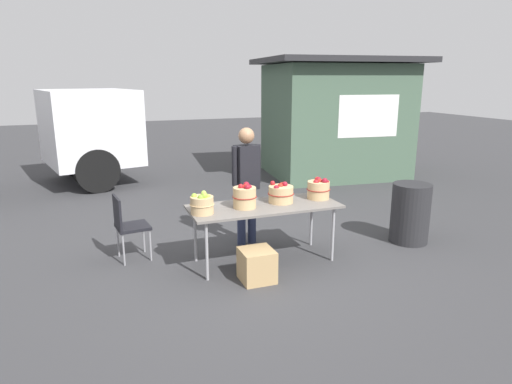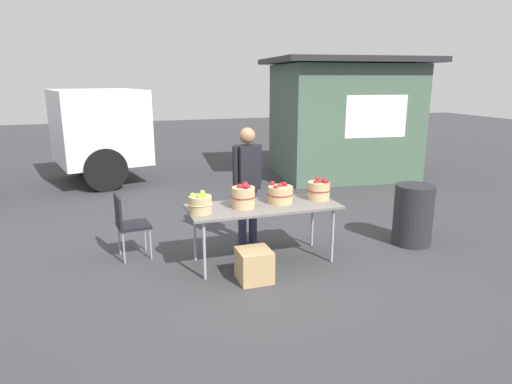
% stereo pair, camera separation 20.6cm
% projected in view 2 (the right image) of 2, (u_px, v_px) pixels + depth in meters
% --- Properties ---
extents(ground_plane, '(40.00, 40.00, 0.00)m').
position_uv_depth(ground_plane, '(263.00, 261.00, 5.81)').
color(ground_plane, '#38383A').
extents(market_table, '(1.90, 0.76, 0.75)m').
position_uv_depth(market_table, '(263.00, 209.00, 5.64)').
color(market_table, slate).
rests_on(market_table, ground).
extents(apple_basket_green_0, '(0.29, 0.29, 0.27)m').
position_uv_depth(apple_basket_green_0, '(200.00, 204.00, 5.28)').
color(apple_basket_green_0, tan).
rests_on(apple_basket_green_0, market_table).
extents(apple_basket_red_0, '(0.30, 0.30, 0.31)m').
position_uv_depth(apple_basket_red_0, '(243.00, 196.00, 5.50)').
color(apple_basket_red_0, tan).
rests_on(apple_basket_red_0, market_table).
extents(apple_basket_red_1, '(0.34, 0.34, 0.27)m').
position_uv_depth(apple_basket_red_1, '(280.00, 194.00, 5.72)').
color(apple_basket_red_1, tan).
rests_on(apple_basket_red_1, market_table).
extents(apple_basket_red_2, '(0.31, 0.31, 0.29)m').
position_uv_depth(apple_basket_red_2, '(319.00, 190.00, 5.88)').
color(apple_basket_red_2, tan).
rests_on(apple_basket_red_2, market_table).
extents(vendor_adult, '(0.43, 0.26, 1.66)m').
position_uv_depth(vendor_adult, '(247.00, 177.00, 6.19)').
color(vendor_adult, '#262D4C').
rests_on(vendor_adult, ground).
extents(food_kiosk, '(3.78, 3.24, 2.74)m').
position_uv_depth(food_kiosk, '(343.00, 117.00, 10.63)').
color(food_kiosk, '#47604C').
rests_on(food_kiosk, ground).
extents(folding_chair, '(0.45, 0.45, 0.86)m').
position_uv_depth(folding_chair, '(128.00, 221.00, 5.79)').
color(folding_chair, black).
rests_on(folding_chair, ground).
extents(trash_barrel, '(0.54, 0.54, 0.86)m').
position_uv_depth(trash_barrel, '(413.00, 215.00, 6.32)').
color(trash_barrel, '#262628').
rests_on(trash_barrel, ground).
extents(produce_crate, '(0.38, 0.38, 0.38)m').
position_uv_depth(produce_crate, '(254.00, 265.00, 5.21)').
color(produce_crate, tan).
rests_on(produce_crate, ground).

